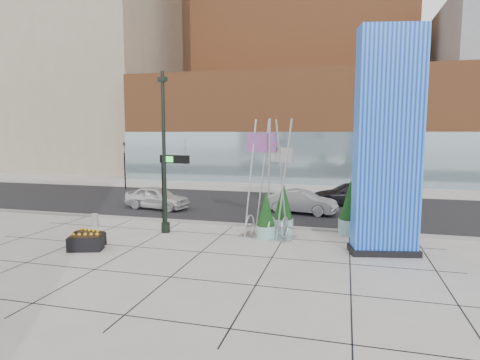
% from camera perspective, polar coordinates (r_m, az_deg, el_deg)
% --- Properties ---
extents(ground, '(160.00, 160.00, 0.00)m').
position_cam_1_polar(ground, '(18.28, -7.45, -9.01)').
color(ground, '#9E9991').
rests_on(ground, ground).
extents(street_asphalt, '(80.00, 12.00, 0.02)m').
position_cam_1_polar(street_asphalt, '(27.56, 0.44, -3.56)').
color(street_asphalt, black).
rests_on(street_asphalt, ground).
extents(curb_edge, '(80.00, 0.30, 0.12)m').
position_cam_1_polar(curb_edge, '(21.90, -3.48, -6.15)').
color(curb_edge, gray).
rests_on(curb_edge, ground).
extents(tower_podium, '(34.00, 10.00, 11.00)m').
position_cam_1_polar(tower_podium, '(43.64, 7.32, 7.45)').
color(tower_podium, '#99542C').
rests_on(tower_podium, ground).
extents(tower_glass_front, '(34.00, 0.60, 5.00)m').
position_cam_1_polar(tower_glass_front, '(38.96, 6.33, 3.13)').
color(tower_glass_front, '#8CA5B2').
rests_on(tower_glass_front, ground).
extents(building_beige_left, '(18.00, 20.00, 34.00)m').
position_cam_1_polar(building_beige_left, '(61.17, -18.84, 17.80)').
color(building_beige_left, gray).
rests_on(building_beige_left, ground).
extents(blue_pylon, '(2.91, 1.72, 9.08)m').
position_cam_1_polar(blue_pylon, '(17.12, 20.25, 4.45)').
color(blue_pylon, '#0C2BBF').
rests_on(blue_pylon, ground).
extents(lamp_post, '(0.54, 0.43, 7.86)m').
position_cam_1_polar(lamp_post, '(19.98, -10.71, 1.67)').
color(lamp_post, black).
rests_on(lamp_post, ground).
extents(public_art_sculpture, '(2.65, 1.65, 5.61)m').
position_cam_1_polar(public_art_sculpture, '(18.97, 3.96, -3.83)').
color(public_art_sculpture, '#B8BBBD').
rests_on(public_art_sculpture, ground).
extents(concrete_bollard, '(0.36, 0.36, 0.69)m').
position_cam_1_polar(concrete_bollard, '(22.59, -19.96, -5.41)').
color(concrete_bollard, gray).
rests_on(concrete_bollard, ground).
extents(overhead_street_sign, '(1.77, 0.36, 3.74)m').
position_cam_1_polar(overhead_street_sign, '(22.09, -9.54, 2.15)').
color(overhead_street_sign, black).
rests_on(overhead_street_sign, ground).
extents(round_planter_east, '(1.08, 1.08, 2.70)m').
position_cam_1_polar(round_planter_east, '(20.20, 15.38, -3.95)').
color(round_planter_east, '#85B4B0').
rests_on(round_planter_east, ground).
extents(round_planter_mid, '(0.90, 0.90, 2.25)m').
position_cam_1_polar(round_planter_mid, '(18.81, 3.71, -5.18)').
color(round_planter_mid, '#85B4B0').
rests_on(round_planter_mid, ground).
extents(round_planter_west, '(1.02, 1.02, 2.54)m').
position_cam_1_polar(round_planter_west, '(19.99, 6.15, -4.08)').
color(round_planter_west, '#85B4B0').
rests_on(round_planter_west, ground).
extents(box_planter_north, '(1.52, 1.08, 0.76)m').
position_cam_1_polar(box_planter_north, '(18.31, -21.11, -8.26)').
color(box_planter_north, black).
rests_on(box_planter_north, ground).
extents(box_planter_south, '(1.40, 0.85, 0.72)m').
position_cam_1_polar(box_planter_south, '(19.15, -20.59, -7.64)').
color(box_planter_south, black).
rests_on(box_planter_south, ground).
extents(car_white_west, '(4.51, 2.37, 1.46)m').
position_cam_1_polar(car_white_west, '(26.63, -11.72, -2.49)').
color(car_white_west, silver).
rests_on(car_white_west, ground).
extents(car_silver_mid, '(4.50, 2.29, 1.42)m').
position_cam_1_polar(car_silver_mid, '(24.92, 8.73, -3.11)').
color(car_silver_mid, '#A1A3A8').
rests_on(car_silver_mid, ground).
extents(car_dark_east, '(5.48, 3.12, 1.50)m').
position_cam_1_polar(car_dark_east, '(28.37, 15.23, -1.98)').
color(car_dark_east, black).
rests_on(car_dark_east, ground).
extents(traffic_signal, '(0.15, 0.18, 4.10)m').
position_cam_1_polar(traffic_signal, '(36.53, -16.09, 2.35)').
color(traffic_signal, black).
rests_on(traffic_signal, ground).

